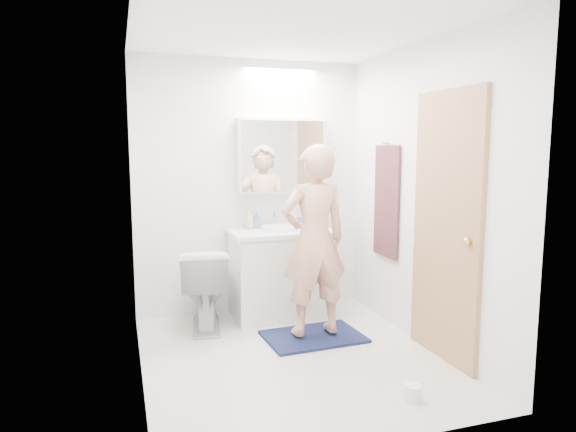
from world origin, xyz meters
name	(u,v)px	position (x,y,z in m)	size (l,w,h in m)	color
floor	(292,357)	(0.00, 0.00, 0.00)	(2.50, 2.50, 0.00)	silver
ceiling	(292,30)	(0.00, 0.00, 2.40)	(2.50, 2.50, 0.00)	white
wall_back	(251,187)	(0.00, 1.25, 1.20)	(2.50, 2.50, 0.00)	white
wall_front	(371,225)	(0.00, -1.25, 1.20)	(2.50, 2.50, 0.00)	white
wall_left	(136,206)	(-1.10, 0.00, 1.20)	(2.50, 2.50, 0.00)	white
wall_right	(423,196)	(1.10, 0.00, 1.20)	(2.50, 2.50, 0.00)	white
vanity_cabinet	(281,275)	(0.22, 0.96, 0.39)	(0.90, 0.55, 0.78)	white
countertop	(281,232)	(0.22, 0.96, 0.80)	(0.95, 0.58, 0.04)	white
sink_basin	(280,228)	(0.22, 0.99, 0.84)	(0.36, 0.36, 0.03)	white
faucet	(274,218)	(0.22, 1.19, 0.90)	(0.02, 0.02, 0.16)	#BABABE
medicine_cabinet	(283,156)	(0.30, 1.18, 1.50)	(0.88, 0.14, 0.70)	white
mirror_panel	(285,156)	(0.30, 1.10, 1.50)	(0.84, 0.01, 0.66)	silver
toilet	(205,287)	(-0.52, 0.85, 0.36)	(0.41, 0.71, 0.73)	silver
bath_rug	(313,337)	(0.30, 0.32, 0.01)	(0.80, 0.55, 0.02)	#152442
person	(314,241)	(0.30, 0.32, 0.83)	(0.57, 0.37, 1.56)	tan
door	(446,227)	(1.08, -0.35, 1.00)	(0.04, 0.80, 2.00)	tan
door_knob	(467,241)	(1.04, -0.65, 0.95)	(0.06, 0.06, 0.06)	gold
towel	(386,201)	(1.08, 0.55, 1.10)	(0.02, 0.42, 1.00)	#13173E
towel_hook	(387,143)	(1.07, 0.55, 1.62)	(0.02, 0.02, 0.07)	silver
soap_bottle_a	(250,218)	(-0.05, 1.11, 0.92)	(0.08, 0.08, 0.20)	tan
soap_bottle_b	(256,220)	(0.03, 1.15, 0.90)	(0.07, 0.07, 0.16)	#5077AC
toothbrush_cup	(300,222)	(0.46, 1.12, 0.86)	(0.09, 0.09, 0.08)	#3843A8
toilet_paper_roll	(413,393)	(0.51, -0.88, 0.05)	(0.11, 0.11, 0.10)	white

